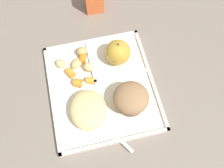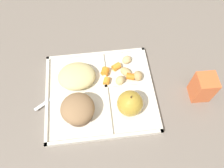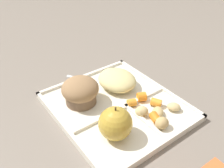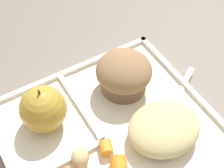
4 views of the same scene
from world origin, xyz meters
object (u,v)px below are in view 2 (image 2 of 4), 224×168
at_px(lunch_tray, 101,92).
at_px(plastic_fork, 62,92).
at_px(milk_carton, 204,87).
at_px(bran_muffin, 79,109).
at_px(green_apple, 131,103).

distance_m(lunch_tray, plastic_fork, 0.12).
xyz_separation_m(lunch_tray, milk_carton, (-0.30, 0.04, 0.04)).
bearing_deg(plastic_fork, bran_muffin, 123.33).
relative_size(lunch_tray, green_apple, 4.01).
bearing_deg(bran_muffin, green_apple, 180.00).
height_order(green_apple, plastic_fork, green_apple).
bearing_deg(green_apple, milk_carton, -173.08).
relative_size(bran_muffin, milk_carton, 1.02).
bearing_deg(plastic_fork, lunch_tray, 173.46).
relative_size(lunch_tray, plastic_fork, 2.24).
bearing_deg(lunch_tray, milk_carton, 172.72).
distance_m(green_apple, milk_carton, 0.22).
distance_m(lunch_tray, bran_muffin, 0.10).
xyz_separation_m(plastic_fork, milk_carton, (-0.42, 0.05, 0.03)).
distance_m(green_apple, bran_muffin, 0.15).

